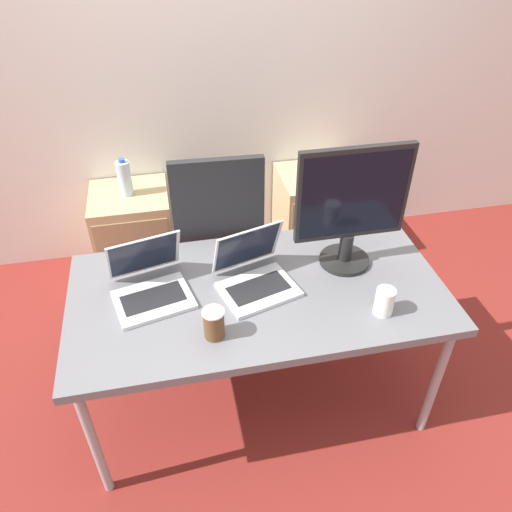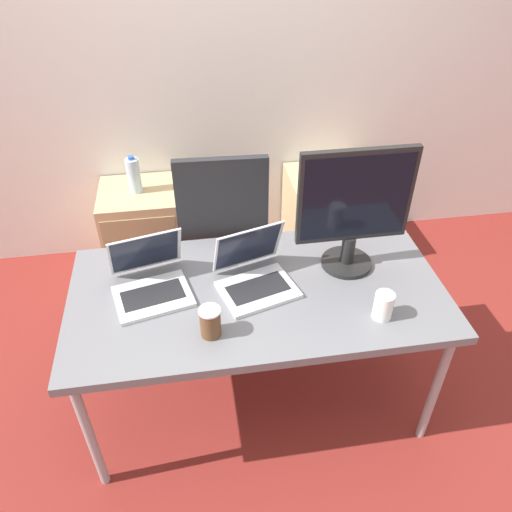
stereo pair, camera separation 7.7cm
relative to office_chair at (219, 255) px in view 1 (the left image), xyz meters
name	(u,v)px [view 1 (the left image)]	position (x,y,z in m)	size (l,w,h in m)	color
ground_plane	(258,395)	(0.09, -0.66, -0.43)	(14.00, 14.00, 0.00)	maroon
wall_back	(208,53)	(0.09, 0.77, 0.87)	(10.00, 0.05, 2.60)	silver
desk	(258,298)	(0.09, -0.66, 0.25)	(1.59, 0.80, 0.73)	slate
office_chair	(219,255)	(0.00, 0.00, 0.00)	(0.56, 0.57, 1.12)	#232326
cabinet_left	(135,234)	(-0.48, 0.51, -0.14)	(0.47, 0.45, 0.58)	tan
cabinet_right	(314,213)	(0.72, 0.51, -0.14)	(0.47, 0.45, 0.58)	tan
water_bottle	(125,178)	(-0.48, 0.51, 0.26)	(0.08, 0.08, 0.23)	silver
laptop_left	(255,275)	(0.08, -0.62, 0.35)	(0.36, 0.39, 0.24)	silver
laptop_right	(150,284)	(-0.36, -0.59, 0.35)	(0.36, 0.39, 0.24)	silver
monitor	(352,206)	(0.51, -0.55, 0.59)	(0.48, 0.22, 0.57)	black
coffee_cup_white	(384,301)	(0.55, -0.89, 0.35)	(0.08, 0.08, 0.12)	white
coffee_cup_brown	(214,324)	(-0.13, -0.88, 0.36)	(0.08, 0.08, 0.13)	brown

